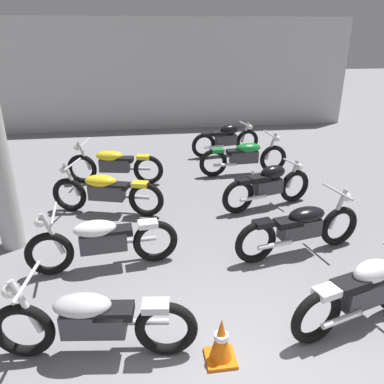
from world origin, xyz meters
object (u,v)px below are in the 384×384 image
at_px(motorcycle_left_row_2, 106,191).
at_px(motorcycle_right_row_1, 301,227).
at_px(motorcycle_left_row_0, 93,321).
at_px(motorcycle_right_row_0, 363,292).
at_px(motorcycle_right_row_3, 244,156).
at_px(motorcycle_left_row_1, 102,240).
at_px(motorcycle_right_row_2, 268,185).
at_px(motorcycle_left_row_3, 114,164).
at_px(motorcycle_right_row_4, 226,139).
at_px(traffic_cone, 221,341).

xyz_separation_m(motorcycle_left_row_2, motorcycle_right_row_1, (3.03, -1.87, 0.00)).
bearing_deg(motorcycle_left_row_0, motorcycle_left_row_2, 91.07).
height_order(motorcycle_right_row_0, motorcycle_right_row_3, motorcycle_right_row_3).
bearing_deg(motorcycle_left_row_1, motorcycle_right_row_1, -0.51).
bearing_deg(motorcycle_right_row_1, motorcycle_right_row_2, 88.15).
height_order(motorcycle_left_row_2, motorcycle_right_row_2, motorcycle_left_row_2).
relative_size(motorcycle_left_row_1, motorcycle_left_row_3, 1.01).
distance_m(motorcycle_left_row_3, motorcycle_right_row_4, 3.41).
height_order(motorcycle_left_row_3, motorcycle_right_row_2, motorcycle_left_row_3).
bearing_deg(motorcycle_right_row_4, motorcycle_right_row_2, -89.22).
bearing_deg(motorcycle_right_row_1, motorcycle_right_row_4, 89.90).
distance_m(motorcycle_right_row_1, traffic_cone, 2.54).
distance_m(motorcycle_left_row_3, motorcycle_right_row_0, 5.86).
bearing_deg(traffic_cone, motorcycle_right_row_1, 49.36).
relative_size(motorcycle_left_row_0, motorcycle_left_row_1, 1.00).
xyz_separation_m(motorcycle_left_row_0, motorcycle_left_row_3, (0.02, 5.06, 0.00)).
xyz_separation_m(motorcycle_left_row_1, traffic_cone, (1.33, -1.95, -0.19)).
xyz_separation_m(motorcycle_left_row_2, motorcycle_right_row_0, (3.10, -3.48, 0.01)).
xyz_separation_m(motorcycle_right_row_3, motorcycle_right_row_4, (-0.09, 1.54, 0.01)).
bearing_deg(motorcycle_right_row_0, motorcycle_left_row_1, 151.70).
distance_m(motorcycle_right_row_3, motorcycle_right_row_4, 1.54).
bearing_deg(motorcycle_right_row_1, motorcycle_right_row_0, -87.28).
height_order(motorcycle_left_row_0, motorcycle_left_row_3, same).
height_order(motorcycle_left_row_3, motorcycle_right_row_1, same).
xyz_separation_m(motorcycle_left_row_1, motorcycle_left_row_2, (-0.05, 1.84, 0.00)).
bearing_deg(motorcycle_left_row_2, motorcycle_right_row_2, -2.99).
relative_size(motorcycle_left_row_1, motorcycle_left_row_2, 1.03).
relative_size(motorcycle_left_row_1, motorcycle_right_row_1, 1.01).
xyz_separation_m(motorcycle_right_row_0, motorcycle_right_row_2, (-0.02, 3.32, 0.00)).
bearing_deg(motorcycle_right_row_4, motorcycle_right_row_3, -86.69).
relative_size(motorcycle_right_row_1, motorcycle_right_row_2, 1.12).
distance_m(motorcycle_right_row_1, motorcycle_right_row_3, 3.58).
relative_size(motorcycle_left_row_2, motorcycle_left_row_3, 0.98).
xyz_separation_m(motorcycle_left_row_0, motorcycle_left_row_2, (-0.07, 3.52, 0.00)).
distance_m(motorcycle_right_row_1, motorcycle_right_row_2, 1.71).
bearing_deg(motorcycle_right_row_1, motorcycle_left_row_1, 179.49).
xyz_separation_m(motorcycle_right_row_2, motorcycle_right_row_3, (0.04, 1.88, -0.01)).
height_order(motorcycle_left_row_3, motorcycle_right_row_0, motorcycle_left_row_3).
height_order(motorcycle_left_row_3, motorcycle_right_row_3, same).
xyz_separation_m(motorcycle_left_row_3, motorcycle_right_row_1, (2.94, -3.41, 0.00)).
bearing_deg(motorcycle_right_row_3, traffic_cone, -107.61).
bearing_deg(traffic_cone, motorcycle_left_row_1, 124.25).
bearing_deg(motorcycle_right_row_3, motorcycle_right_row_4, 93.31).
height_order(motorcycle_right_row_0, traffic_cone, motorcycle_right_row_0).
bearing_deg(motorcycle_left_row_2, motorcycle_right_row_1, -31.65).
relative_size(motorcycle_left_row_1, motorcycle_right_row_2, 1.13).
xyz_separation_m(motorcycle_right_row_1, motorcycle_right_row_3, (0.10, 3.58, 0.00)).
distance_m(motorcycle_left_row_3, motorcycle_right_row_1, 4.50).
height_order(motorcycle_left_row_1, motorcycle_right_row_0, motorcycle_left_row_1).
bearing_deg(motorcycle_left_row_2, traffic_cone, -69.98).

